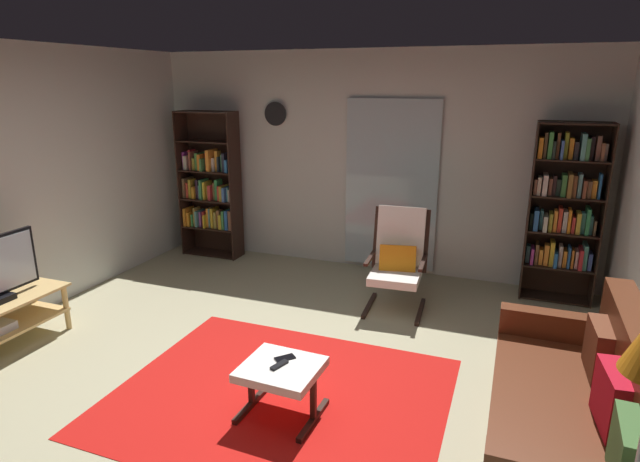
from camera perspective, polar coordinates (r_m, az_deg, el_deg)
The scene contains 12 objects.
ground_plane at distance 4.20m, azimuth -6.67°, elevation -16.31°, with size 7.02×7.02×0.00m, color tan.
wall_back at distance 6.33m, azimuth 5.15°, elevation 7.45°, with size 5.60×0.06×2.60m, color silver.
glass_door_panel at distance 6.23m, azimuth 7.71°, elevation 4.90°, with size 1.10×0.01×2.00m, color silver.
area_rug at distance 4.06m, azimuth -4.39°, elevation -17.42°, with size 2.40×1.97×0.01m, color red.
bookshelf_near_tv at distance 6.96m, azimuth -11.83°, elevation 4.60°, with size 0.78×0.30×1.88m.
bookshelf_near_sofa at distance 5.90m, azimuth 25.12°, elevation 2.36°, with size 0.70×0.30×1.86m.
leather_sofa at distance 3.64m, azimuth 26.40°, elevation -17.62°, with size 0.85×1.83×0.90m.
lounge_armchair at distance 5.32m, azimuth 8.51°, elevation -2.83°, with size 0.60×0.68×1.02m.
ottoman at distance 3.71m, azimuth -4.27°, elevation -15.31°, with size 0.54×0.50×0.38m.
tv_remote at distance 3.66m, azimuth -4.47°, elevation -14.36°, with size 0.04×0.14×0.02m, color black.
cell_phone at distance 3.74m, azimuth -3.85°, elevation -13.65°, with size 0.07×0.14×0.01m, color black.
wall_clock at distance 6.61m, azimuth -4.87°, elevation 12.62°, with size 0.29×0.03×0.29m.
Camera 1 is at (1.69, -3.12, 2.24)m, focal length 29.34 mm.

